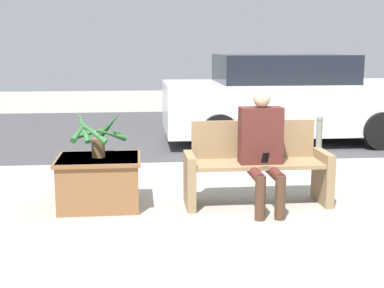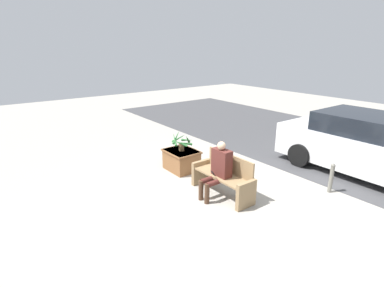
{
  "view_description": "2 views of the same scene",
  "coord_description": "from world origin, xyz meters",
  "px_view_note": "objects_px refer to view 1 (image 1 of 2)",
  "views": [
    {
      "loc": [
        -1.14,
        -5.16,
        1.68
      ],
      "look_at": [
        -0.57,
        0.45,
        0.64
      ],
      "focal_mm": 50.0,
      "sensor_mm": 36.0,
      "label": 1
    },
    {
      "loc": [
        4.46,
        -3.82,
        3.09
      ],
      "look_at": [
        -1.1,
        0.35,
        0.83
      ],
      "focal_mm": 28.0,
      "sensor_mm": 36.0,
      "label": 2
    }
  ],
  "objects_px": {
    "bench": "(256,166)",
    "person_seated": "(262,145)",
    "potted_plant": "(98,134)",
    "bollard_post": "(319,138)",
    "parked_car": "(286,99)",
    "planter_box": "(99,180)"
  },
  "relations": [
    {
      "from": "person_seated",
      "to": "potted_plant",
      "type": "relative_size",
      "value": 2.13
    },
    {
      "from": "planter_box",
      "to": "bench",
      "type": "bearing_deg",
      "value": -1.37
    },
    {
      "from": "parked_car",
      "to": "bollard_post",
      "type": "xyz_separation_m",
      "value": [
        0.03,
        -1.68,
        -0.39
      ]
    },
    {
      "from": "person_seated",
      "to": "potted_plant",
      "type": "height_order",
      "value": "person_seated"
    },
    {
      "from": "bench",
      "to": "planter_box",
      "type": "xyz_separation_m",
      "value": [
        -1.66,
        0.04,
        -0.13
      ]
    },
    {
      "from": "person_seated",
      "to": "parked_car",
      "type": "height_order",
      "value": "parked_car"
    },
    {
      "from": "planter_box",
      "to": "parked_car",
      "type": "bearing_deg",
      "value": 50.16
    },
    {
      "from": "person_seated",
      "to": "planter_box",
      "type": "xyz_separation_m",
      "value": [
        -1.68,
        0.22,
        -0.39
      ]
    },
    {
      "from": "potted_plant",
      "to": "bollard_post",
      "type": "distance_m",
      "value": 3.61
    },
    {
      "from": "bollard_post",
      "to": "person_seated",
      "type": "bearing_deg",
      "value": -122.34
    },
    {
      "from": "parked_car",
      "to": "bollard_post",
      "type": "relative_size",
      "value": 6.29
    },
    {
      "from": "parked_car",
      "to": "bollard_post",
      "type": "distance_m",
      "value": 1.73
    },
    {
      "from": "person_seated",
      "to": "parked_car",
      "type": "xyz_separation_m",
      "value": [
        1.32,
        3.81,
        0.08
      ]
    },
    {
      "from": "person_seated",
      "to": "parked_car",
      "type": "bearing_deg",
      "value": 70.95
    },
    {
      "from": "person_seated",
      "to": "planter_box",
      "type": "distance_m",
      "value": 1.74
    },
    {
      "from": "parked_car",
      "to": "bollard_post",
      "type": "height_order",
      "value": "parked_car"
    },
    {
      "from": "potted_plant",
      "to": "bollard_post",
      "type": "bearing_deg",
      "value": 32.34
    },
    {
      "from": "bench",
      "to": "person_seated",
      "type": "bearing_deg",
      "value": -84.62
    },
    {
      "from": "potted_plant",
      "to": "bench",
      "type": "bearing_deg",
      "value": -1.24
    },
    {
      "from": "person_seated",
      "to": "potted_plant",
      "type": "distance_m",
      "value": 1.69
    },
    {
      "from": "potted_plant",
      "to": "planter_box",
      "type": "bearing_deg",
      "value": 138.97
    },
    {
      "from": "potted_plant",
      "to": "bollard_post",
      "type": "xyz_separation_m",
      "value": [
        3.03,
        1.92,
        -0.42
      ]
    }
  ]
}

